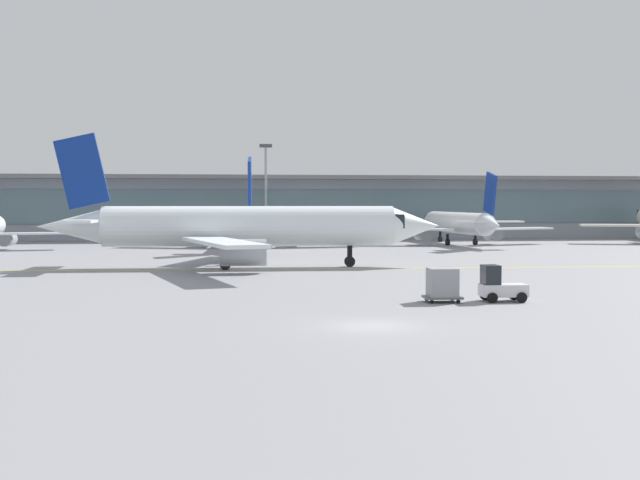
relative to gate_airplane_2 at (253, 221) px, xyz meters
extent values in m
plane|color=gray|center=(2.21, -67.76, -3.21)|extent=(400.00, 400.00, 0.00)
cube|color=yellow|center=(-1.87, -34.91, -3.21)|extent=(109.91, 5.28, 0.01)
cube|color=#8C939E|center=(2.21, 22.74, 1.29)|extent=(189.37, 8.00, 9.00)
cube|color=slate|center=(2.21, 18.66, 1.74)|extent=(181.80, 0.16, 5.04)
cube|color=slate|center=(2.21, 21.24, 6.09)|extent=(196.95, 11.00, 0.60)
cone|color=silver|center=(-32.80, 8.65, -0.55)|extent=(2.68, 3.28, 2.46)
cube|color=silver|center=(-27.08, -4.20, -1.26)|extent=(10.94, 4.59, 0.21)
cylinder|color=#999EA3|center=(-29.12, -2.91, -1.98)|extent=(1.79, 2.85, 1.60)
cylinder|color=silver|center=(0.03, 0.42, 0.11)|extent=(4.88, 23.39, 3.22)
cone|color=silver|center=(1.00, 13.92, 0.11)|extent=(3.33, 4.08, 3.06)
cube|color=black|center=(0.81, 11.35, 0.51)|extent=(2.72, 3.07, 1.13)
cone|color=silver|center=(-0.98, -13.74, 0.11)|extent=(3.10, 5.34, 2.74)
cube|color=silver|center=(-8.34, -0.89, -0.78)|extent=(13.51, 7.42, 0.27)
cylinder|color=#999EA3|center=(-5.58, 0.34, -1.68)|extent=(2.23, 3.55, 1.99)
cube|color=silver|center=(8.12, -2.07, -0.78)|extent=(13.62, 5.72, 0.27)
cylinder|color=#999EA3|center=(5.58, -0.46, -1.68)|extent=(2.23, 3.55, 1.99)
cube|color=navy|center=(-0.91, -12.71, 4.47)|extent=(0.65, 4.36, 6.07)
cube|color=silver|center=(-3.25, -12.16, 0.59)|extent=(4.89, 2.61, 0.23)
cube|color=silver|center=(1.48, -12.50, 0.59)|extent=(4.89, 2.61, 0.23)
cylinder|color=black|center=(0.61, 8.52, -2.36)|extent=(0.42, 0.42, 1.71)
cylinder|color=black|center=(0.61, 8.52, -2.79)|extent=(0.58, 0.89, 0.85)
cylinder|color=black|center=(-2.28, -1.32, -2.36)|extent=(0.42, 0.42, 1.71)
cylinder|color=black|center=(-2.28, -1.32, -2.79)|extent=(0.58, 0.89, 0.85)
cylinder|color=black|center=(2.07, -1.63, -2.36)|extent=(0.42, 0.42, 1.71)
cylinder|color=black|center=(2.07, -1.63, -2.79)|extent=(0.58, 0.89, 0.85)
cylinder|color=white|center=(27.25, 1.94, -0.33)|extent=(3.79, 20.27, 2.80)
cone|color=white|center=(26.67, 13.69, -0.33)|extent=(2.82, 3.49, 2.66)
cube|color=black|center=(26.78, 11.45, 0.02)|extent=(2.31, 2.62, 0.98)
cone|color=white|center=(27.86, -10.36, -0.33)|extent=(2.60, 4.59, 2.38)
cube|color=white|center=(20.17, -0.06, -1.10)|extent=(11.82, 5.20, 0.23)
cylinder|color=#999EA3|center=(22.42, 1.29, -1.88)|extent=(1.87, 3.05, 1.73)
cube|color=white|center=(34.48, 0.65, -1.10)|extent=(11.76, 6.22, 0.23)
cylinder|color=#999EA3|center=(32.12, 1.77, -1.88)|extent=(1.87, 3.05, 1.73)
cube|color=navy|center=(27.81, -9.46, 3.46)|extent=(0.48, 3.78, 5.27)
cube|color=white|center=(25.74, -9.24, 0.09)|extent=(4.21, 2.18, 0.20)
cube|color=white|center=(29.85, -9.03, 0.09)|extent=(4.21, 2.18, 0.20)
cylinder|color=black|center=(26.90, 8.99, -2.47)|extent=(0.36, 0.36, 1.48)
cylinder|color=black|center=(26.90, 8.99, -2.84)|extent=(0.49, 0.76, 0.74)
cylinder|color=black|center=(25.44, 0.21, -2.47)|extent=(0.36, 0.36, 1.48)
cylinder|color=black|center=(25.44, 0.21, -2.84)|extent=(0.49, 0.76, 0.74)
cylinder|color=black|center=(29.22, 0.39, -2.47)|extent=(0.36, 0.36, 1.48)
cylinder|color=black|center=(29.22, 0.39, -2.84)|extent=(0.49, 0.76, 0.74)
cube|color=silver|center=(51.11, 0.14, -0.72)|extent=(13.89, 7.53, 0.27)
cylinder|color=white|center=(-1.87, -32.91, 0.37)|extent=(25.17, 4.59, 3.48)
cone|color=white|center=(12.72, -33.57, 0.37)|extent=(4.32, 3.49, 3.30)
cube|color=black|center=(9.94, -33.44, 0.80)|extent=(3.25, 2.85, 1.22)
cone|color=white|center=(-17.16, -32.23, 0.37)|extent=(5.69, 3.20, 2.96)
cube|color=white|center=(-3.52, -23.93, -0.59)|extent=(7.67, 14.62, 0.29)
cylinder|color=#999EA3|center=(-2.11, -26.86, -1.56)|extent=(3.77, 2.31, 2.15)
cube|color=white|center=(-4.31, -41.71, -0.59)|extent=(6.52, 14.69, 0.29)
cylinder|color=#999EA3|center=(-2.65, -38.92, -1.56)|extent=(3.77, 2.31, 2.15)
cube|color=navy|center=(-16.05, -32.28, 5.07)|extent=(4.70, 0.58, 6.55)
cube|color=white|center=(-15.52, -29.74, 0.89)|extent=(2.68, 5.22, 0.25)
cube|color=white|center=(-15.75, -34.85, 0.89)|extent=(2.68, 5.22, 0.25)
cylinder|color=black|center=(6.88, -33.31, -2.29)|extent=(0.45, 0.45, 1.84)
cylinder|color=black|center=(6.88, -33.31, -2.75)|extent=(0.94, 0.60, 0.92)
cylinder|color=black|center=(-3.81, -30.47, -2.29)|extent=(0.45, 0.45, 1.84)
cylinder|color=black|center=(-3.81, -30.47, -2.75)|extent=(0.94, 0.60, 0.92)
cylinder|color=black|center=(-4.02, -35.17, -2.29)|extent=(0.45, 0.45, 1.84)
cylinder|color=black|center=(-4.02, -35.17, -2.75)|extent=(0.94, 0.60, 0.92)
cube|color=silver|center=(11.42, -59.53, -2.56)|extent=(2.65, 1.50, 0.70)
cube|color=#1E2328|center=(10.68, -59.50, -1.66)|extent=(0.95, 1.27, 1.10)
cylinder|color=black|center=(12.30, -58.86, -2.91)|extent=(0.61, 0.24, 0.60)
cylinder|color=black|center=(12.25, -60.26, -2.91)|extent=(0.61, 0.24, 0.60)
cylinder|color=black|center=(10.60, -58.80, -2.91)|extent=(0.61, 0.24, 0.60)
cylinder|color=black|center=(10.55, -60.20, -2.91)|extent=(0.61, 0.24, 0.60)
cube|color=#595B60|center=(7.87, -59.40, -2.93)|extent=(2.16, 1.68, 0.12)
cube|color=gray|center=(7.87, -59.40, -2.07)|extent=(1.66, 1.56, 1.60)
cylinder|color=black|center=(8.65, -58.73, -3.10)|extent=(0.22, 0.11, 0.22)
cylinder|color=black|center=(8.60, -60.12, -3.10)|extent=(0.22, 0.11, 0.22)
cylinder|color=black|center=(7.15, -58.67, -3.10)|extent=(0.22, 0.11, 0.22)
cylinder|color=black|center=(7.10, -60.07, -3.10)|extent=(0.22, 0.11, 0.22)
cylinder|color=gray|center=(2.65, 14.72, 3.51)|extent=(0.36, 0.36, 13.46)
cube|color=#3F3F42|center=(2.65, 14.72, 10.49)|extent=(1.80, 0.30, 0.50)
camera|label=1|loc=(-5.13, -105.26, 2.53)|focal=46.77mm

